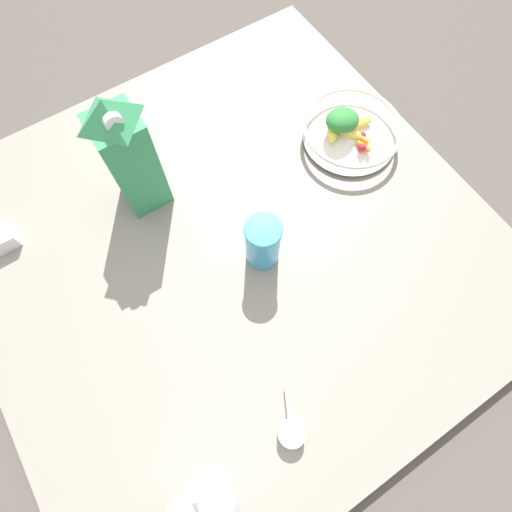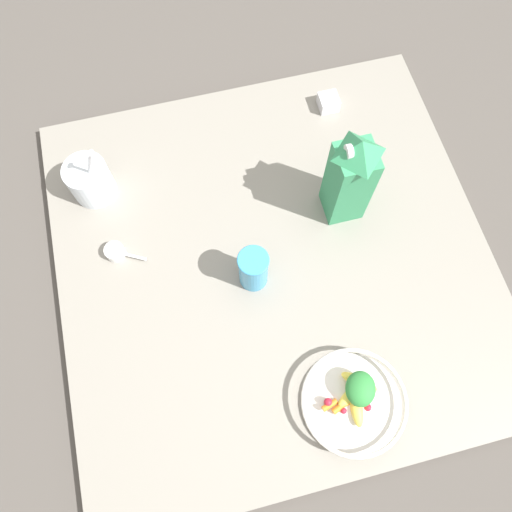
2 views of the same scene
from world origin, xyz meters
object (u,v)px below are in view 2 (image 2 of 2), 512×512
at_px(fruit_bowl, 354,401).
at_px(spice_jar, 328,103).
at_px(milk_carton, 350,178).
at_px(yogurt_tub, 89,179).
at_px(drinking_cup, 253,269).

height_order(fruit_bowl, spice_jar, fruit_bowl).
bearing_deg(spice_jar, milk_carton, -11.17).
distance_m(fruit_bowl, spice_jar, 0.80).
distance_m(yogurt_tub, drinking_cup, 0.48).
height_order(yogurt_tub, drinking_cup, yogurt_tub).
relative_size(fruit_bowl, yogurt_tub, 1.05).
relative_size(milk_carton, yogurt_tub, 1.32).
bearing_deg(fruit_bowl, drinking_cup, -157.34).
xyz_separation_m(milk_carton, spice_jar, (-0.31, 0.06, -0.13)).
xyz_separation_m(fruit_bowl, spice_jar, (-0.78, 0.18, -0.02)).
xyz_separation_m(milk_carton, yogurt_tub, (-0.20, -0.60, -0.09)).
height_order(fruit_bowl, milk_carton, milk_carton).
relative_size(milk_carton, drinking_cup, 2.24).
height_order(yogurt_tub, spice_jar, yogurt_tub).
bearing_deg(spice_jar, fruit_bowl, -13.41).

